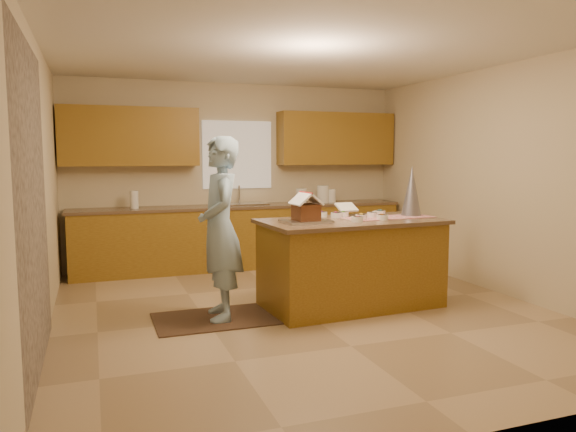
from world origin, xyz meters
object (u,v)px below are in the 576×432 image
object	(u,v)px
tinsel_tree	(412,191)
gingerbread_house	(306,210)
boy	(220,228)
island_base	(351,265)

from	to	relation	value
tinsel_tree	gingerbread_house	world-z (taller)	tinsel_tree
boy	tinsel_tree	bearing A→B (deg)	96.57
island_base	tinsel_tree	distance (m)	1.13
island_base	gingerbread_house	xyz separation A→B (m)	(-0.57, -0.09, 0.63)
island_base	tinsel_tree	bearing A→B (deg)	3.67
island_base	boy	xyz separation A→B (m)	(-1.44, 0.02, 0.47)
tinsel_tree	boy	distance (m)	2.27
island_base	gingerbread_house	world-z (taller)	gingerbread_house
boy	gingerbread_house	bearing A→B (deg)	87.63
tinsel_tree	boy	world-z (taller)	boy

